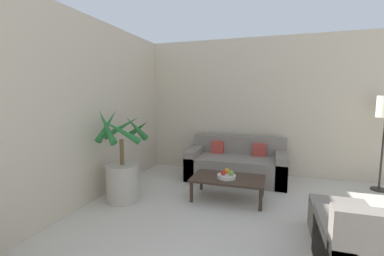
{
  "coord_description": "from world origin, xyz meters",
  "views": [
    {
      "loc": [
        -0.65,
        1.18,
        1.57
      ],
      "look_at": [
        -2.04,
        5.49,
        1.0
      ],
      "focal_mm": 24.0,
      "sensor_mm": 36.0,
      "label": 1
    }
  ],
  "objects_px": {
    "coffee_table": "(228,180)",
    "sofa_loveseat": "(236,165)",
    "apple_red": "(223,173)",
    "potted_palm": "(123,171)",
    "ottoman": "(340,221)",
    "fruit_bowl": "(226,176)",
    "orange_fruit": "(227,171)",
    "apple_green": "(231,173)"
  },
  "relations": [
    {
      "from": "coffee_table",
      "to": "sofa_loveseat",
      "type": "bearing_deg",
      "value": 90.96
    },
    {
      "from": "coffee_table",
      "to": "apple_red",
      "type": "relative_size",
      "value": 15.61
    },
    {
      "from": "coffee_table",
      "to": "apple_green",
      "type": "relative_size",
      "value": 14.14
    },
    {
      "from": "apple_red",
      "to": "potted_palm",
      "type": "bearing_deg",
      "value": -162.32
    },
    {
      "from": "sofa_loveseat",
      "to": "fruit_bowl",
      "type": "relative_size",
      "value": 6.42
    },
    {
      "from": "apple_green",
      "to": "orange_fruit",
      "type": "height_order",
      "value": "same"
    },
    {
      "from": "orange_fruit",
      "to": "ottoman",
      "type": "distance_m",
      "value": 1.59
    },
    {
      "from": "ottoman",
      "to": "apple_green",
      "type": "bearing_deg",
      "value": 153.89
    },
    {
      "from": "potted_palm",
      "to": "sofa_loveseat",
      "type": "bearing_deg",
      "value": 46.06
    },
    {
      "from": "sofa_loveseat",
      "to": "apple_red",
      "type": "height_order",
      "value": "sofa_loveseat"
    },
    {
      "from": "sofa_loveseat",
      "to": "coffee_table",
      "type": "xyz_separation_m",
      "value": [
        0.02,
        -1.01,
        0.03
      ]
    },
    {
      "from": "apple_green",
      "to": "coffee_table",
      "type": "bearing_deg",
      "value": 139.18
    },
    {
      "from": "apple_red",
      "to": "fruit_bowl",
      "type": "bearing_deg",
      "value": 32.52
    },
    {
      "from": "potted_palm",
      "to": "fruit_bowl",
      "type": "bearing_deg",
      "value": 18.15
    },
    {
      "from": "apple_green",
      "to": "orange_fruit",
      "type": "xyz_separation_m",
      "value": [
        -0.08,
        0.1,
        -0.0
      ]
    },
    {
      "from": "apple_red",
      "to": "ottoman",
      "type": "bearing_deg",
      "value": -23.52
    },
    {
      "from": "sofa_loveseat",
      "to": "ottoman",
      "type": "xyz_separation_m",
      "value": [
        1.38,
        -1.69,
        -0.08
      ]
    },
    {
      "from": "fruit_bowl",
      "to": "orange_fruit",
      "type": "distance_m",
      "value": 0.11
    },
    {
      "from": "potted_palm",
      "to": "coffee_table",
      "type": "bearing_deg",
      "value": 19.37
    },
    {
      "from": "potted_palm",
      "to": "orange_fruit",
      "type": "xyz_separation_m",
      "value": [
        1.47,
        0.57,
        -0.03
      ]
    },
    {
      "from": "coffee_table",
      "to": "ottoman",
      "type": "xyz_separation_m",
      "value": [
        1.36,
        -0.69,
        -0.11
      ]
    },
    {
      "from": "sofa_loveseat",
      "to": "ottoman",
      "type": "relative_size",
      "value": 3.06
    },
    {
      "from": "potted_palm",
      "to": "ottoman",
      "type": "bearing_deg",
      "value": -3.28
    },
    {
      "from": "coffee_table",
      "to": "orange_fruit",
      "type": "relative_size",
      "value": 14.31
    },
    {
      "from": "sofa_loveseat",
      "to": "potted_palm",
      "type": "bearing_deg",
      "value": -133.94
    },
    {
      "from": "sofa_loveseat",
      "to": "fruit_bowl",
      "type": "xyz_separation_m",
      "value": [
        -0.0,
        -1.05,
        0.1
      ]
    },
    {
      "from": "fruit_bowl",
      "to": "orange_fruit",
      "type": "height_order",
      "value": "orange_fruit"
    },
    {
      "from": "sofa_loveseat",
      "to": "orange_fruit",
      "type": "relative_size",
      "value": 23.69
    },
    {
      "from": "orange_fruit",
      "to": "apple_green",
      "type": "bearing_deg",
      "value": -50.39
    },
    {
      "from": "coffee_table",
      "to": "fruit_bowl",
      "type": "bearing_deg",
      "value": -113.61
    },
    {
      "from": "sofa_loveseat",
      "to": "fruit_bowl",
      "type": "distance_m",
      "value": 1.05
    },
    {
      "from": "potted_palm",
      "to": "ottoman",
      "type": "distance_m",
      "value": 2.87
    },
    {
      "from": "potted_palm",
      "to": "fruit_bowl",
      "type": "xyz_separation_m",
      "value": [
        1.47,
        0.48,
        -0.09
      ]
    },
    {
      "from": "apple_green",
      "to": "sofa_loveseat",
      "type": "bearing_deg",
      "value": 93.77
    },
    {
      "from": "apple_green",
      "to": "fruit_bowl",
      "type": "bearing_deg",
      "value": 176.57
    },
    {
      "from": "fruit_bowl",
      "to": "orange_fruit",
      "type": "xyz_separation_m",
      "value": [
        -0.01,
        0.09,
        0.07
      ]
    },
    {
      "from": "coffee_table",
      "to": "apple_red",
      "type": "xyz_separation_m",
      "value": [
        -0.06,
        -0.07,
        0.13
      ]
    },
    {
      "from": "orange_fruit",
      "to": "apple_red",
      "type": "bearing_deg",
      "value": -105.79
    },
    {
      "from": "sofa_loveseat",
      "to": "coffee_table",
      "type": "height_order",
      "value": "sofa_loveseat"
    },
    {
      "from": "fruit_bowl",
      "to": "apple_red",
      "type": "height_order",
      "value": "apple_red"
    },
    {
      "from": "apple_red",
      "to": "apple_green",
      "type": "distance_m",
      "value": 0.12
    },
    {
      "from": "potted_palm",
      "to": "sofa_loveseat",
      "type": "relative_size",
      "value": 0.78
    }
  ]
}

